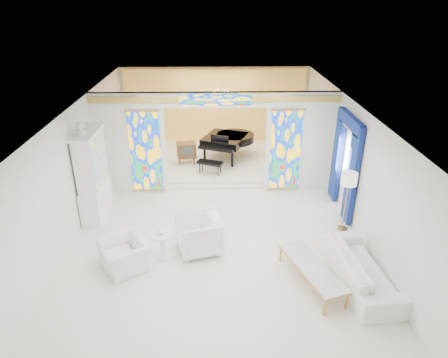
{
  "coord_description": "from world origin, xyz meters",
  "views": [
    {
      "loc": [
        -0.03,
        -8.91,
        5.53
      ],
      "look_at": [
        0.2,
        0.2,
        1.21
      ],
      "focal_mm": 32.0,
      "sensor_mm": 36.0,
      "label": 1
    }
  ],
  "objects_px": {
    "armchair_left": "(125,254)",
    "sofa": "(361,268)",
    "china_cabinet": "(93,175)",
    "grand_piano": "(229,140)",
    "tv_console": "(186,150)",
    "armchair_right": "(199,234)",
    "coffee_table": "(312,268)"
  },
  "relations": [
    {
      "from": "armchair_left",
      "to": "sofa",
      "type": "bearing_deg",
      "value": 48.75
    },
    {
      "from": "china_cabinet",
      "to": "armchair_left",
      "type": "height_order",
      "value": "china_cabinet"
    },
    {
      "from": "grand_piano",
      "to": "tv_console",
      "type": "bearing_deg",
      "value": -140.8
    },
    {
      "from": "china_cabinet",
      "to": "grand_piano",
      "type": "distance_m",
      "value": 5.11
    },
    {
      "from": "armchair_right",
      "to": "grand_piano",
      "type": "height_order",
      "value": "grand_piano"
    },
    {
      "from": "china_cabinet",
      "to": "armchair_left",
      "type": "xyz_separation_m",
      "value": [
        1.2,
        -2.32,
        -0.84
      ]
    },
    {
      "from": "armchair_right",
      "to": "sofa",
      "type": "relative_size",
      "value": 0.41
    },
    {
      "from": "armchair_right",
      "to": "sofa",
      "type": "xyz_separation_m",
      "value": [
        3.37,
        -1.21,
        -0.09
      ]
    },
    {
      "from": "tv_console",
      "to": "coffee_table",
      "type": "bearing_deg",
      "value": -74.08
    },
    {
      "from": "china_cabinet",
      "to": "tv_console",
      "type": "xyz_separation_m",
      "value": [
        2.23,
        3.08,
        -0.52
      ]
    },
    {
      "from": "china_cabinet",
      "to": "coffee_table",
      "type": "bearing_deg",
      "value": -29.88
    },
    {
      "from": "grand_piano",
      "to": "china_cabinet",
      "type": "bearing_deg",
      "value": -114.16
    },
    {
      "from": "sofa",
      "to": "grand_piano",
      "type": "bearing_deg",
      "value": 15.43
    },
    {
      "from": "armchair_left",
      "to": "sofa",
      "type": "relative_size",
      "value": 0.42
    },
    {
      "from": "china_cabinet",
      "to": "armchair_right",
      "type": "relative_size",
      "value": 2.8
    },
    {
      "from": "armchair_right",
      "to": "tv_console",
      "type": "height_order",
      "value": "tv_console"
    },
    {
      "from": "coffee_table",
      "to": "tv_console",
      "type": "xyz_separation_m",
      "value": [
        -2.92,
        6.04,
        0.27
      ]
    },
    {
      "from": "china_cabinet",
      "to": "grand_piano",
      "type": "xyz_separation_m",
      "value": [
        3.68,
        3.53,
        -0.31
      ]
    },
    {
      "from": "china_cabinet",
      "to": "coffee_table",
      "type": "xyz_separation_m",
      "value": [
        5.15,
        -2.96,
        -0.78
      ]
    },
    {
      "from": "china_cabinet",
      "to": "tv_console",
      "type": "bearing_deg",
      "value": 54.06
    },
    {
      "from": "sofa",
      "to": "tv_console",
      "type": "height_order",
      "value": "tv_console"
    },
    {
      "from": "china_cabinet",
      "to": "sofa",
      "type": "relative_size",
      "value": 1.14
    },
    {
      "from": "armchair_right",
      "to": "tv_console",
      "type": "bearing_deg",
      "value": 172.64
    },
    {
      "from": "grand_piano",
      "to": "armchair_right",
      "type": "bearing_deg",
      "value": -77.49
    },
    {
      "from": "china_cabinet",
      "to": "armchair_left",
      "type": "distance_m",
      "value": 2.74
    },
    {
      "from": "armchair_left",
      "to": "grand_piano",
      "type": "relative_size",
      "value": 0.38
    },
    {
      "from": "armchair_right",
      "to": "tv_console",
      "type": "distance_m",
      "value": 4.86
    },
    {
      "from": "armchair_left",
      "to": "sofa",
      "type": "xyz_separation_m",
      "value": [
        4.97,
        -0.64,
        0.02
      ]
    },
    {
      "from": "armchair_left",
      "to": "sofa",
      "type": "height_order",
      "value": "sofa"
    },
    {
      "from": "armchair_left",
      "to": "grand_piano",
      "type": "height_order",
      "value": "grand_piano"
    },
    {
      "from": "china_cabinet",
      "to": "grand_piano",
      "type": "height_order",
      "value": "china_cabinet"
    },
    {
      "from": "coffee_table",
      "to": "grand_piano",
      "type": "xyz_separation_m",
      "value": [
        -1.46,
        6.48,
        0.47
      ]
    }
  ]
}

